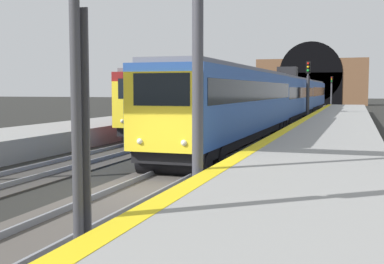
# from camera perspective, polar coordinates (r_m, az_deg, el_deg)

# --- Properties ---
(ground_plane) EXTENTS (320.00, 320.00, 0.00)m
(ground_plane) POSITION_cam_1_polar(r_m,az_deg,el_deg) (14.54, -5.98, -7.00)
(ground_plane) COLOR black
(platform_right) EXTENTS (112.00, 4.59, 0.98)m
(platform_right) POSITION_cam_1_polar(r_m,az_deg,el_deg) (13.27, 12.50, -6.07)
(platform_right) COLOR gray
(platform_right) RESTS_ON ground_plane
(platform_right_edge_strip) EXTENTS (112.00, 0.50, 0.01)m
(platform_right_edge_strip) POSITION_cam_1_polar(r_m,az_deg,el_deg) (13.54, 3.88, -3.64)
(platform_right_edge_strip) COLOR yellow
(platform_right_edge_strip) RESTS_ON platform_right
(track_main_line) EXTENTS (160.00, 3.10, 0.21)m
(track_main_line) POSITION_cam_1_polar(r_m,az_deg,el_deg) (14.53, -5.98, -6.84)
(track_main_line) COLOR #4C4742
(track_main_line) RESTS_ON ground_plane
(track_adjacent_line) EXTENTS (160.00, 3.02, 0.21)m
(track_adjacent_line) POSITION_cam_1_polar(r_m,az_deg,el_deg) (17.02, -20.92, -5.40)
(track_adjacent_line) COLOR #383533
(track_adjacent_line) RESTS_ON ground_plane
(train_main_approaching) EXTENTS (59.82, 2.99, 4.95)m
(train_main_approaching) POSITION_cam_1_polar(r_m,az_deg,el_deg) (45.37, 10.77, 3.95)
(train_main_approaching) COLOR #264C99
(train_main_approaching) RESTS_ON ground_plane
(train_adjacent_platform) EXTENTS (38.35, 3.08, 4.97)m
(train_adjacent_platform) POSITION_cam_1_polar(r_m,az_deg,el_deg) (43.33, 3.95, 4.01)
(train_adjacent_platform) COLOR maroon
(train_adjacent_platform) RESTS_ON ground_plane
(railway_signal_near) EXTENTS (0.39, 0.38, 5.49)m
(railway_signal_near) POSITION_cam_1_polar(r_m,az_deg,el_deg) (7.79, -13.07, 7.13)
(railway_signal_near) COLOR #38383D
(railway_signal_near) RESTS_ON ground_plane
(railway_signal_mid) EXTENTS (0.39, 0.38, 5.41)m
(railway_signal_mid) POSITION_cam_1_polar(r_m,az_deg,el_deg) (44.84, 13.03, 5.11)
(railway_signal_mid) COLOR #38383D
(railway_signal_mid) RESTS_ON ground_plane
(railway_signal_far) EXTENTS (0.39, 0.38, 5.16)m
(railway_signal_far) POSITION_cam_1_polar(r_m,az_deg,el_deg) (88.35, 15.57, 4.79)
(railway_signal_far) COLOR #4C4C54
(railway_signal_far) RESTS_ON ground_plane
(overhead_signal_gantry) EXTENTS (0.70, 9.25, 6.99)m
(overhead_signal_gantry) POSITION_cam_1_polar(r_m,az_deg,el_deg) (14.63, -16.88, 13.93)
(overhead_signal_gantry) COLOR #3F3F47
(overhead_signal_gantry) RESTS_ON ground_plane
(tunnel_portal) EXTENTS (2.48, 20.55, 11.86)m
(tunnel_portal) POSITION_cam_1_polar(r_m,az_deg,el_deg) (97.51, 13.35, 5.57)
(tunnel_portal) COLOR brown
(tunnel_portal) RESTS_ON ground_plane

